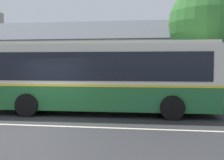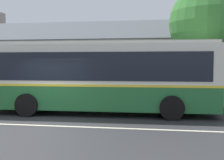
% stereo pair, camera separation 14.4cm
% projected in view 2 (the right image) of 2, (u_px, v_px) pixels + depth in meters
% --- Properties ---
extents(ground_plane, '(300.00, 300.00, 0.00)m').
position_uv_depth(ground_plane, '(39.00, 125.00, 10.35)').
color(ground_plane, '#2D2D30').
extents(sidewalk_far, '(60.00, 3.00, 0.15)m').
position_uv_depth(sidewalk_far, '(81.00, 101.00, 16.27)').
color(sidewalk_far, gray).
rests_on(sidewalk_far, ground).
extents(lane_divider_stripe, '(60.00, 0.16, 0.01)m').
position_uv_depth(lane_divider_stripe, '(39.00, 125.00, 10.35)').
color(lane_divider_stripe, beige).
rests_on(lane_divider_stripe, ground).
extents(community_building, '(27.67, 8.32, 6.69)m').
position_uv_depth(community_building, '(80.00, 66.00, 23.00)').
color(community_building, gray).
rests_on(community_building, ground).
extents(transit_bus, '(10.64, 2.96, 3.23)m').
position_uv_depth(transit_bus, '(98.00, 75.00, 12.86)').
color(transit_bus, '#236633').
rests_on(transit_bus, ground).
extents(bench_by_building, '(1.65, 0.51, 0.94)m').
position_uv_depth(bench_by_building, '(5.00, 92.00, 16.74)').
color(bench_by_building, brown).
rests_on(bench_by_building, sidewalk_far).
extents(street_tree_primary, '(4.59, 4.59, 6.81)m').
position_uv_depth(street_tree_primary, '(211.00, 25.00, 15.56)').
color(street_tree_primary, '#4C3828').
rests_on(street_tree_primary, ground).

